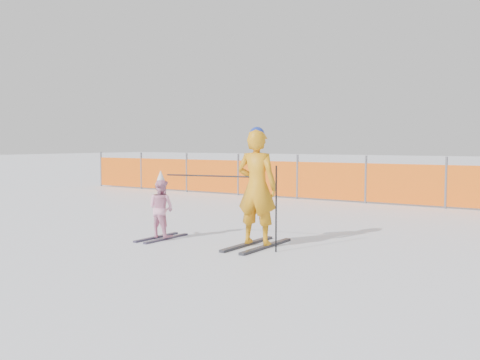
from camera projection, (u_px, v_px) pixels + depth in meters
name	position (u px, v px, depth m)	size (l,w,h in m)	color
ground	(222.00, 248.00, 8.01)	(120.00, 120.00, 0.00)	white
adult	(257.00, 187.00, 8.10)	(0.68, 1.39, 1.82)	black
child	(161.00, 208.00, 8.78)	(0.46, 1.02, 1.13)	black
ski_poles	(238.00, 191.00, 8.08)	(2.00, 0.29, 1.25)	black
safety_fence	(323.00, 180.00, 14.60)	(17.75, 0.06, 1.25)	#595960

